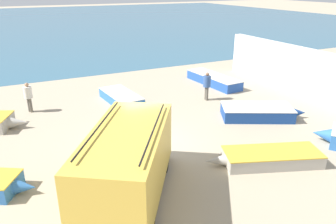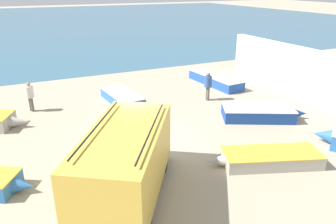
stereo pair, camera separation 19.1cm
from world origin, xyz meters
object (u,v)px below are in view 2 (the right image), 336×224
object	(u,v)px
parked_van	(126,161)
fishing_rowboat_1	(213,79)
fishing_rowboat_6	(268,158)
fishing_rowboat_0	(121,97)
fisherman_0	(30,94)
fishing_rowboat_5	(260,113)
fisherman_1	(208,84)

from	to	relation	value
parked_van	fishing_rowboat_1	world-z (taller)	parked_van
parked_van	fishing_rowboat_6	size ratio (longest dim) A/B	1.24
fishing_rowboat_0	fisherman_0	world-z (taller)	fisherman_0
fishing_rowboat_0	fishing_rowboat_6	distance (m)	9.54
fishing_rowboat_5	fishing_rowboat_6	size ratio (longest dim) A/B	0.96
fishing_rowboat_0	parked_van	bearing A→B (deg)	157.92
fisherman_0	fisherman_1	world-z (taller)	fisherman_1
fishing_rowboat_0	fishing_rowboat_6	xyz separation A→B (m)	(2.81, -9.12, -0.02)
fishing_rowboat_0	fishing_rowboat_1	xyz separation A→B (m)	(6.73, 0.77, 0.04)
parked_van	fisherman_1	distance (m)	9.86
fishing_rowboat_0	fishing_rowboat_5	size ratio (longest dim) A/B	0.96
fishing_rowboat_6	parked_van	bearing A→B (deg)	15.80
fishing_rowboat_0	fishing_rowboat_6	bearing A→B (deg)	-168.49
parked_van	fishing_rowboat_5	distance (m)	8.76
fishing_rowboat_6	fisherman_0	bearing A→B (deg)	-31.52
fishing_rowboat_1	fisherman_1	world-z (taller)	fisherman_1
fishing_rowboat_6	fishing_rowboat_0	bearing A→B (deg)	-52.57
parked_van	fisherman_1	bearing A→B (deg)	-13.67
fishing_rowboat_0	fisherman_1	bearing A→B (deg)	-118.40
fishing_rowboat_0	fishing_rowboat_5	bearing A→B (deg)	-140.22
fisherman_0	fisherman_1	xyz separation A→B (m)	(9.38, -2.46, 0.03)
fisherman_0	fisherman_1	distance (m)	9.70
parked_van	fisherman_0	bearing A→B (deg)	46.47
fishing_rowboat_0	fisherman_1	xyz separation A→B (m)	(4.60, -1.93, 0.71)
fishing_rowboat_1	fishing_rowboat_6	world-z (taller)	fishing_rowboat_1
fishing_rowboat_6	fisherman_0	size ratio (longest dim) A/B	2.76
fishing_rowboat_5	parked_van	bearing A→B (deg)	-131.15
fishing_rowboat_6	fisherman_1	distance (m)	7.44
fishing_rowboat_1	parked_van	bearing A→B (deg)	130.54
parked_van	fisherman_0	world-z (taller)	parked_van
fisherman_1	fishing_rowboat_6	bearing A→B (deg)	-96.11
fishing_rowboat_5	fisherman_0	distance (m)	11.91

